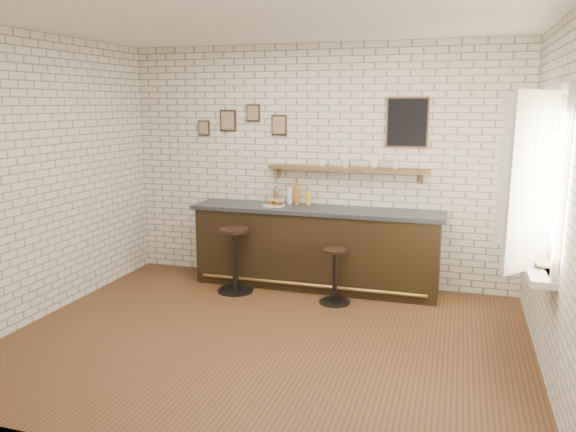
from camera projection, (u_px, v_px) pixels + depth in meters
name	position (u px, v px, depth m)	size (l,w,h in m)	color
ground	(266.00, 339.00, 5.52)	(5.00, 5.00, 0.00)	brown
bar_counter	(316.00, 248.00, 6.99)	(3.10, 0.65, 1.01)	black
sandwich_plate	(274.00, 205.00, 7.04)	(0.28, 0.28, 0.01)	white
ciabatta_sandwich	(275.00, 202.00, 7.02)	(0.25, 0.18, 0.08)	#B19048
potato_chips	(272.00, 205.00, 7.04)	(0.26, 0.17, 0.00)	#E0AF4F
bitters_bottle_brown	(276.00, 196.00, 7.22)	(0.07, 0.07, 0.22)	brown
bitters_bottle_white	(290.00, 196.00, 7.17)	(0.06, 0.06, 0.25)	silver
bitters_bottle_amber	(296.00, 195.00, 7.14)	(0.07, 0.07, 0.30)	#AC5B1B
condiment_bottle_yellow	(308.00, 198.00, 7.10)	(0.06, 0.06, 0.20)	gold
bar_stool_left	(235.00, 258.00, 6.82)	(0.44, 0.44, 0.79)	black
bar_stool_right	(335.00, 274.00, 6.45)	(0.36, 0.36, 0.64)	black
wall_shelf	(347.00, 169.00, 6.89)	(2.00, 0.18, 0.18)	brown
shelf_cup_a	(322.00, 163.00, 6.96)	(0.11, 0.11, 0.09)	white
shelf_cup_b	(345.00, 163.00, 6.88)	(0.10, 0.10, 0.09)	white
shelf_cup_c	(374.00, 164.00, 6.78)	(0.13, 0.13, 0.10)	white
shelf_cup_d	(396.00, 165.00, 6.71)	(0.09, 0.09, 0.09)	white
back_wall_decor	(335.00, 122.00, 6.90)	(2.96, 0.02, 0.56)	black
window_sill	(534.00, 263.00, 4.93)	(0.20, 1.35, 0.06)	white
casement_window	(536.00, 178.00, 4.79)	(0.40, 1.30, 1.56)	white
book_lower	(535.00, 264.00, 4.74)	(0.18, 0.24, 0.02)	tan
book_upper	(535.00, 262.00, 4.73)	(0.18, 0.25, 0.02)	tan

